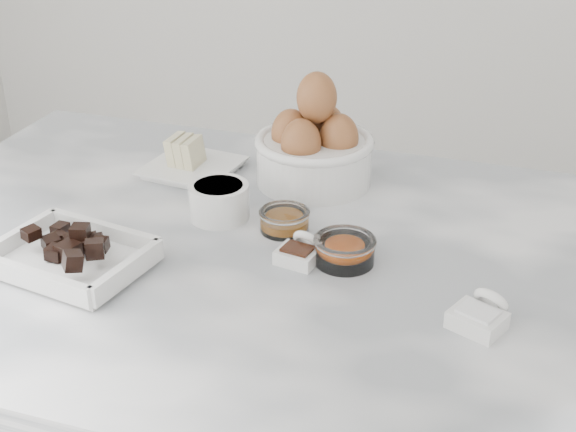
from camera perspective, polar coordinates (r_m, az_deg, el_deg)
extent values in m
cube|color=white|center=(1.13, -1.44, -3.21)|extent=(1.20, 0.80, 0.04)
cube|color=white|center=(1.11, -15.08, -3.28)|extent=(0.21, 0.17, 0.01)
cube|color=white|center=(1.36, -6.79, 3.32)|extent=(0.14, 0.14, 0.01)
cube|color=white|center=(1.36, -6.81, 3.59)|extent=(0.16, 0.16, 0.00)
cylinder|color=white|center=(1.20, -4.92, 1.06)|extent=(0.09, 0.09, 0.05)
cylinder|color=white|center=(1.19, -4.97, 2.00)|extent=(0.07, 0.07, 0.01)
cylinder|color=white|center=(1.31, 1.86, 3.92)|extent=(0.19, 0.19, 0.07)
torus|color=white|center=(1.29, 1.88, 5.33)|extent=(0.19, 0.19, 0.02)
ellipsoid|color=brown|center=(1.29, 3.64, 5.57)|extent=(0.06, 0.06, 0.08)
ellipsoid|color=brown|center=(1.30, 0.17, 5.80)|extent=(0.06, 0.06, 0.08)
ellipsoid|color=brown|center=(1.32, 2.56, 6.24)|extent=(0.06, 0.06, 0.08)
ellipsoid|color=brown|center=(1.26, 1.07, 5.09)|extent=(0.06, 0.06, 0.08)
ellipsoid|color=brown|center=(1.27, 2.06, 8.40)|extent=(0.06, 0.06, 0.08)
cylinder|color=white|center=(1.16, -0.26, -0.37)|extent=(0.07, 0.07, 0.03)
torus|color=white|center=(1.16, -0.26, 0.24)|extent=(0.08, 0.08, 0.01)
cylinder|color=orange|center=(1.17, -0.25, -0.58)|extent=(0.06, 0.06, 0.01)
cylinder|color=white|center=(1.09, 4.05, -2.50)|extent=(0.08, 0.08, 0.03)
torus|color=white|center=(1.08, 4.07, -1.77)|extent=(0.09, 0.09, 0.01)
ellipsoid|color=#EA5C07|center=(1.09, 4.05, -2.45)|extent=(0.05, 0.05, 0.02)
cube|color=white|center=(1.09, 0.68, -2.88)|extent=(0.06, 0.05, 0.02)
cube|color=black|center=(1.08, 0.68, -2.34)|extent=(0.04, 0.04, 0.00)
torus|color=white|center=(1.10, 1.34, -1.72)|extent=(0.05, 0.04, 0.04)
cube|color=white|center=(0.98, 13.29, -7.24)|extent=(0.08, 0.07, 0.02)
cube|color=white|center=(0.97, 13.38, -6.60)|extent=(0.05, 0.05, 0.00)
torus|color=white|center=(1.00, 14.24, -5.84)|extent=(0.06, 0.05, 0.04)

